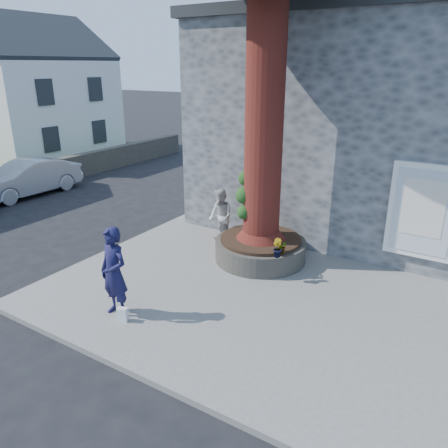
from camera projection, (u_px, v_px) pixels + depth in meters
The scene contains 14 objects.
ground at pixel (189, 287), 10.07m from camera, with size 120.00×120.00×0.00m, color black.
pavement at pixel (267, 283), 10.10m from camera, with size 9.00×8.00×0.12m, color slate.
yellow_line at pixel (123, 245), 12.38m from camera, with size 0.10×30.00×0.01m, color yellow.
stone_shop at pixel (390, 122), 13.47m from camera, with size 10.30×8.30×6.30m.
planter at pixel (260, 249), 11.12m from camera, with size 2.30×2.30×0.60m.
cottage_far at pixel (27, 85), 23.34m from camera, with size 7.30×7.40×8.75m.
man at pixel (114, 273), 8.45m from camera, with size 0.67×0.44×1.84m, color #16163D.
woman at pixel (221, 217), 11.99m from camera, with size 0.75×0.58×1.54m, color #B8B6B0.
shopping_bag at pixel (123, 314), 8.48m from camera, with size 0.20×0.12×0.28m, color white.
car_silver at pixel (27, 178), 16.92m from camera, with size 1.46×4.18×1.38m, color #A2A3A9.
plant_a at pixel (248, 215), 12.05m from camera, with size 0.20×0.13×0.38m, color gray.
plant_b at pixel (277, 248), 9.84m from camera, with size 0.24×0.23×0.43m, color gray.
plant_c at pixel (281, 248), 10.04m from camera, with size 0.16×0.16×0.29m, color gray.
plant_d at pixel (282, 246), 10.11m from camera, with size 0.26×0.23×0.29m, color gray.
Camera 1 is at (5.43, -7.17, 4.84)m, focal length 35.00 mm.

